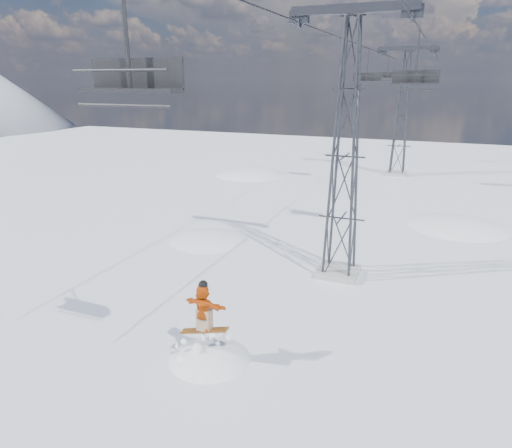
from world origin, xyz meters
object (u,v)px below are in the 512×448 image
at_px(lift_tower_far, 402,116).
at_px(snowboarder_jump, 211,401).
at_px(lift_chair_near, 132,78).
at_px(lift_tower_near, 345,157).

distance_m(lift_tower_far, snowboarder_jump, 33.99).
relative_size(lift_tower_far, lift_chair_near, 4.14).
xyz_separation_m(lift_tower_near, snowboarder_jump, (-2.38, -8.15, -7.11)).
distance_m(lift_tower_far, lift_chair_near, 36.52).
bearing_deg(lift_chair_near, lift_tower_far, 86.53).
bearing_deg(snowboarder_jump, lift_chair_near, -86.74).
xyz_separation_m(lift_tower_far, snowboarder_jump, (-2.38, -33.15, -7.11)).
bearing_deg(snowboarder_jump, lift_tower_near, 73.71).
xyz_separation_m(lift_tower_near, lift_tower_far, (0.00, 25.00, 0.00)).
bearing_deg(lift_tower_far, lift_tower_near, -90.00).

